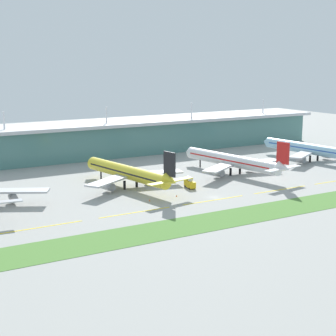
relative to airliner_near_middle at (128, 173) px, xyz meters
name	(u,v)px	position (x,y,z in m)	size (l,w,h in m)	color
ground_plane	(214,197)	(22.17, -31.76, -6.45)	(600.00, 600.00, 0.00)	#9E9E99
terminal_building	(103,138)	(22.17, 78.36, 3.33)	(288.00, 34.00, 28.16)	slate
airliner_near_middle	(128,173)	(0.00, 0.00, 0.00)	(48.05, 63.26, 18.90)	yellow
airliner_far_middle	(233,161)	(54.88, -0.66, 0.00)	(48.16, 67.58, 18.90)	white
airliner_farthest	(312,149)	(112.16, 5.41, 0.01)	(48.45, 69.88, 18.90)	#9ED1EA
taxiway_stripe_west	(42,227)	(-48.83, -35.72, -6.43)	(28.00, 0.70, 0.04)	yellow
taxiway_stripe_mid_west	(135,212)	(-14.83, -35.72, -6.43)	(28.00, 0.70, 0.04)	yellow
taxiway_stripe_centre	(214,200)	(19.17, -35.72, -6.43)	(28.00, 0.70, 0.04)	yellow
taxiway_stripe_mid_east	(280,190)	(53.17, -35.72, -6.43)	(28.00, 0.70, 0.04)	yellow
grass_verge	(257,213)	(22.17, -58.20, -6.40)	(300.00, 18.00, 0.10)	#518438
fuel_truck	(190,183)	(22.10, -13.79, -4.19)	(3.74, 7.53, 4.95)	gold
safety_cone_left_wingtip	(177,196)	(9.60, -23.75, -6.10)	(0.56, 0.56, 0.70)	orange
safety_cone_nose_front	(150,200)	(-2.88, -24.34, -6.10)	(0.56, 0.56, 0.70)	orange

